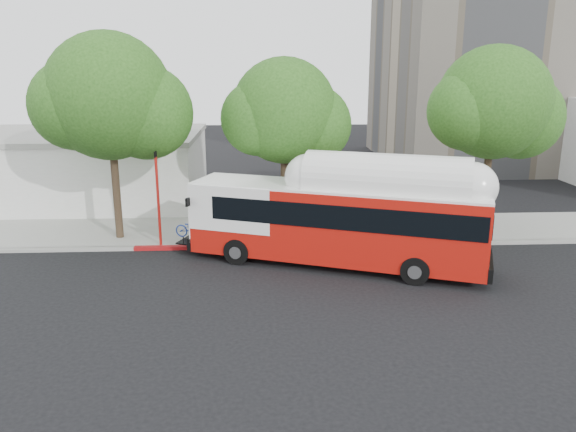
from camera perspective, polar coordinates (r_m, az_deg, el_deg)
The scene contains 10 objects.
ground at distance 22.53m, azimuth 2.91°, elevation -6.27°, with size 120.00×120.00×0.00m, color black.
sidewalk at distance 28.63m, azimuth 1.59°, elevation -1.41°, with size 60.00×5.00×0.15m, color gray.
curb_strip at distance 26.16m, azimuth 2.04°, elevation -3.02°, with size 60.00×0.30×0.15m, color gray.
red_curb_segment at distance 26.07m, azimuth -4.55°, elevation -3.11°, with size 10.00×0.32×0.16m, color maroon.
street_tree_left at distance 27.22m, azimuth -16.70°, elevation 11.10°, with size 6.67×5.80×9.74m.
street_tree_mid at distance 27.08m, azimuth 0.48°, elevation 10.22°, with size 5.75×5.00×8.62m.
street_tree_right at distance 29.23m, azimuth 20.88°, elevation 10.30°, with size 6.21×5.40×9.18m.
low_commercial_bldg at distance 37.29m, azimuth -21.43°, elevation 4.69°, with size 16.20×10.20×4.25m.
transit_bus at distance 23.43m, azimuth 5.06°, elevation -0.78°, with size 13.09×6.85×3.89m.
signal_pole at distance 26.12m, azimuth -13.05°, elevation 1.65°, with size 0.13×0.43×4.50m.
Camera 1 is at (-2.24, -20.87, 8.17)m, focal length 35.00 mm.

